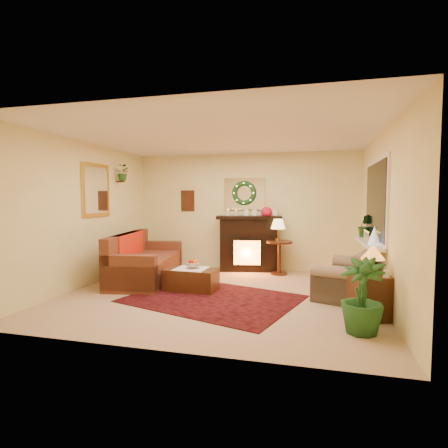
% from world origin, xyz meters
% --- Properties ---
extents(floor, '(5.00, 5.00, 0.00)m').
position_xyz_m(floor, '(0.00, 0.00, 0.00)').
color(floor, beige).
rests_on(floor, ground).
extents(ceiling, '(5.00, 5.00, 0.00)m').
position_xyz_m(ceiling, '(0.00, 0.00, 2.60)').
color(ceiling, white).
rests_on(ceiling, ground).
extents(wall_back, '(5.00, 5.00, 0.00)m').
position_xyz_m(wall_back, '(0.00, 2.25, 1.30)').
color(wall_back, '#EFD88C').
rests_on(wall_back, ground).
extents(wall_front, '(5.00, 5.00, 0.00)m').
position_xyz_m(wall_front, '(0.00, -2.25, 1.30)').
color(wall_front, '#EFD88C').
rests_on(wall_front, ground).
extents(wall_left, '(4.50, 4.50, 0.00)m').
position_xyz_m(wall_left, '(-2.50, 0.00, 1.30)').
color(wall_left, '#EFD88C').
rests_on(wall_left, ground).
extents(wall_right, '(4.50, 4.50, 0.00)m').
position_xyz_m(wall_right, '(2.50, 0.00, 1.30)').
color(wall_right, '#EFD88C').
rests_on(wall_right, ground).
extents(area_rug, '(2.97, 2.56, 0.01)m').
position_xyz_m(area_rug, '(-0.02, -0.29, 0.01)').
color(area_rug, '#651005').
rests_on(area_rug, floor).
extents(sofa, '(1.27, 2.26, 0.92)m').
position_xyz_m(sofa, '(-1.64, 0.65, 0.43)').
color(sofa, brown).
rests_on(sofa, floor).
extents(red_throw, '(0.80, 1.30, 0.02)m').
position_xyz_m(red_throw, '(-1.69, 0.81, 0.46)').
color(red_throw, red).
rests_on(red_throw, sofa).
extents(fireplace, '(1.31, 0.62, 1.15)m').
position_xyz_m(fireplace, '(0.14, 2.04, 0.55)').
color(fireplace, black).
rests_on(fireplace, floor).
extents(poinsettia, '(0.24, 0.24, 0.24)m').
position_xyz_m(poinsettia, '(0.53, 2.02, 1.30)').
color(poinsettia, red).
rests_on(poinsettia, fireplace).
extents(mantel_candle_a, '(0.06, 0.06, 0.18)m').
position_xyz_m(mantel_candle_a, '(-0.32, 1.99, 1.26)').
color(mantel_candle_a, '#FFF2C9').
rests_on(mantel_candle_a, fireplace).
extents(mantel_candle_b, '(0.06, 0.06, 0.17)m').
position_xyz_m(mantel_candle_b, '(-0.14, 2.02, 1.26)').
color(mantel_candle_b, silver).
rests_on(mantel_candle_b, fireplace).
extents(mantel_mirror, '(0.92, 0.02, 0.72)m').
position_xyz_m(mantel_mirror, '(0.00, 2.23, 1.70)').
color(mantel_mirror, white).
rests_on(mantel_mirror, wall_back).
extents(wreath, '(0.55, 0.11, 0.55)m').
position_xyz_m(wreath, '(0.00, 2.19, 1.72)').
color(wreath, '#194719').
rests_on(wreath, wall_back).
extents(wall_art, '(0.32, 0.03, 0.48)m').
position_xyz_m(wall_art, '(-1.35, 2.23, 1.55)').
color(wall_art, '#381E11').
rests_on(wall_art, wall_back).
extents(gold_mirror, '(0.03, 0.84, 1.00)m').
position_xyz_m(gold_mirror, '(-2.48, 0.30, 1.75)').
color(gold_mirror, gold).
rests_on(gold_mirror, wall_left).
extents(hanging_plant, '(0.33, 0.28, 0.36)m').
position_xyz_m(hanging_plant, '(-2.34, 1.05, 1.97)').
color(hanging_plant, '#194719').
rests_on(hanging_plant, wall_left).
extents(loveseat, '(1.18, 1.51, 0.77)m').
position_xyz_m(loveseat, '(2.06, 0.41, 0.42)').
color(loveseat, '#806F51').
rests_on(loveseat, floor).
extents(window_frame, '(0.03, 1.86, 1.36)m').
position_xyz_m(window_frame, '(2.48, 0.55, 1.55)').
color(window_frame, white).
rests_on(window_frame, wall_right).
extents(window_glass, '(0.02, 1.70, 1.22)m').
position_xyz_m(window_glass, '(2.47, 0.55, 1.55)').
color(window_glass, black).
rests_on(window_glass, wall_right).
extents(window_sill, '(0.22, 1.86, 0.04)m').
position_xyz_m(window_sill, '(2.38, 0.55, 0.87)').
color(window_sill, white).
rests_on(window_sill, wall_right).
extents(mini_tree, '(0.18, 0.18, 0.28)m').
position_xyz_m(mini_tree, '(2.39, 0.06, 1.04)').
color(mini_tree, white).
rests_on(mini_tree, window_sill).
extents(sill_plant, '(0.30, 0.24, 0.54)m').
position_xyz_m(sill_plant, '(2.42, 1.26, 1.08)').
color(sill_plant, '#2D5D24').
rests_on(sill_plant, window_sill).
extents(side_table_round, '(0.64, 0.64, 0.71)m').
position_xyz_m(side_table_round, '(0.83, 1.81, 0.33)').
color(side_table_round, black).
rests_on(side_table_round, floor).
extents(lamp_cream, '(0.31, 0.31, 0.47)m').
position_xyz_m(lamp_cream, '(0.80, 1.82, 0.88)').
color(lamp_cream, '#F7E190').
rests_on(lamp_cream, side_table_round).
extents(end_table_square, '(0.59, 0.59, 0.58)m').
position_xyz_m(end_table_square, '(2.26, -0.63, 0.27)').
color(end_table_square, '#532A22').
rests_on(end_table_square, floor).
extents(lamp_tiffany, '(0.30, 0.30, 0.44)m').
position_xyz_m(lamp_tiffany, '(2.26, -0.65, 0.74)').
color(lamp_tiffany, '#FFA019').
rests_on(lamp_tiffany, end_table_square).
extents(coffee_table, '(0.92, 0.53, 0.37)m').
position_xyz_m(coffee_table, '(-0.53, 0.13, 0.21)').
color(coffee_table, '#4C341D').
rests_on(coffee_table, floor).
extents(fruit_bowl, '(0.24, 0.24, 0.06)m').
position_xyz_m(fruit_bowl, '(-0.51, 0.15, 0.45)').
color(fruit_bowl, '#BBBBBB').
rests_on(fruit_bowl, coffee_table).
extents(floor_palm, '(1.90, 1.90, 2.67)m').
position_xyz_m(floor_palm, '(2.06, -1.23, 0.45)').
color(floor_palm, '#203B1B').
rests_on(floor_palm, floor).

